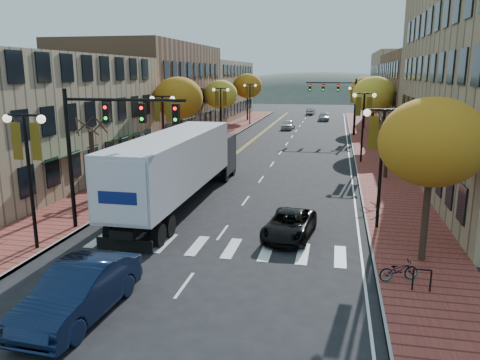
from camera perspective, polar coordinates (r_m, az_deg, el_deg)
The scene contains 32 objects.
ground at distance 19.70m, azimuth -4.95°, elevation -10.20°, with size 200.00×200.00×0.00m, color black.
sidewalk_left at distance 52.40m, azimuth -4.31°, elevation 4.55°, with size 4.00×85.00×0.15m, color brown.
sidewalk_right at distance 50.55m, azimuth 15.77°, elevation 3.79°, with size 4.00×85.00×0.15m, color brown.
building_left_near at distance 37.77m, azimuth -24.75°, elevation 6.89°, with size 12.00×22.00×9.00m, color #9E8966.
building_left_mid at distance 57.84m, azimuth -11.21°, elevation 10.54°, with size 12.00×24.00×11.00m, color brown.
building_left_far at distance 81.49m, azimuth -4.30°, elevation 10.86°, with size 12.00×26.00×9.50m, color #9E8966.
building_right_mid at distance 60.84m, azimuth 24.53°, elevation 9.27°, with size 15.00×24.00×10.00m, color brown.
building_right_far at distance 82.42m, azimuth 21.25°, elevation 10.58°, with size 15.00×20.00×11.00m, color #9E8966.
tree_left_a at distance 29.59m, azimuth -17.45°, elevation 1.70°, with size 0.28×0.28×4.20m.
tree_left_b at distance 43.78m, azimuth -7.51°, elevation 9.88°, with size 4.48×4.48×7.21m.
tree_left_c at distance 59.14m, azimuth -2.37°, elevation 10.38°, with size 4.16×4.16×6.69m.
tree_left_d at distance 76.70m, azimuth 0.93°, elevation 11.40°, with size 4.61×4.61×7.42m.
tree_right_a at distance 19.86m, azimuth 22.39°, elevation 4.24°, with size 4.16×4.16×6.69m.
tree_right_b at distance 35.94m, azimuth 17.48°, elevation 3.61°, with size 0.28×0.28×4.20m.
tree_right_c at distance 51.51m, azimuth 16.03°, elevation 9.95°, with size 4.48×4.48×7.21m.
tree_right_d at distance 67.47m, azimuth 15.06°, elevation 10.48°, with size 4.35×4.35×7.00m.
lamp_left_a at distance 21.80m, azimuth -24.46°, elevation 2.73°, with size 1.96×0.36×6.05m.
lamp_left_b at distance 35.86m, azimuth -9.36°, elevation 7.31°, with size 1.96×0.36×6.05m.
lamp_left_c at distance 53.01m, azimuth -2.36°, elevation 9.26°, with size 1.96×0.36×6.05m.
lamp_left_d at distance 70.58m, azimuth 1.22°, elevation 10.20°, with size 1.96×0.36×6.05m.
lamp_right_a at distance 23.68m, azimuth 16.94°, elevation 4.06°, with size 1.96×0.36×6.05m.
lamp_right_b at distance 41.53m, azimuth 14.81°, elevation 7.81°, with size 1.96×0.36×6.05m.
lamp_right_c at distance 59.47m, azimuth 13.96°, elevation 9.30°, with size 1.96×0.36×6.05m.
traffic_mast_near at distance 23.17m, azimuth -16.19°, elevation 5.50°, with size 6.10×0.35×7.00m.
traffic_mast_far at distance 59.39m, azimuth 12.01°, elevation 10.00°, with size 6.10×0.34×7.00m.
semi_truck at distance 27.94m, azimuth -7.03°, elevation 2.19°, with size 2.86×17.45×4.36m.
navy_sedan at distance 16.30m, azimuth -18.98°, elevation -12.69°, with size 1.84×5.28×1.74m, color black.
black_suv at distance 22.60m, azimuth 6.04°, elevation -5.43°, with size 2.07×4.50×1.25m, color black.
car_far_white at distance 65.69m, azimuth 5.88°, elevation 6.74°, with size 1.55×3.85×1.31m, color silver.
car_far_silver at distance 78.37m, azimuth 10.17°, elevation 7.58°, with size 1.71×4.21×1.22m, color #94949B.
car_far_oncoming at distance 89.32m, azimuth 8.64°, elevation 8.29°, with size 1.34×3.85×1.27m, color #9999A0.
bicycle at distance 18.70m, azimuth 18.76°, elevation -10.36°, with size 0.53×1.52×0.80m, color gray.
Camera 1 is at (5.28, -17.33, 7.74)m, focal length 35.00 mm.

